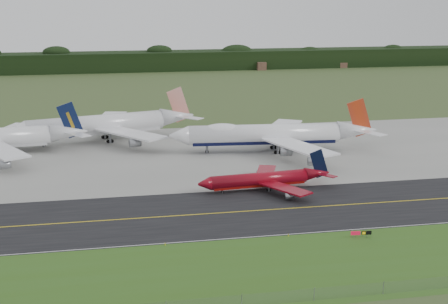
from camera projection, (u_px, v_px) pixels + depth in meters
The scene contains 14 objects.
ground at pixel (272, 204), 147.93m from camera, with size 600.00×600.00×0.00m, color #384620.
grass_verge at pixel (322, 265), 114.60m from camera, with size 400.00×30.00×0.01m, color #365D1B.
taxiway at pixel (277, 209), 144.12m from camera, with size 400.00×32.00×0.02m, color black.
apron at pixel (230, 152), 196.48m from camera, with size 400.00×78.00×0.01m, color gray.
taxiway_centreline at pixel (277, 209), 144.11m from camera, with size 400.00×0.40×0.00m, color gold.
taxiway_edge_line at pixel (297, 234), 129.36m from camera, with size 400.00×0.25×0.00m, color silver.
perimeter_fence at pixel (349, 291), 101.96m from camera, with size 320.00×0.10×320.00m.
horizon_treeline at pixel (163, 62), 407.23m from camera, with size 700.00×25.00×12.00m.
jet_ba_747 at pixel (271, 134), 195.60m from camera, with size 66.02×54.49×16.59m.
jet_red_737 at pixel (266, 179), 158.39m from camera, with size 35.40×28.74×9.55m.
jet_star_tail at pixel (106, 125), 210.12m from camera, with size 63.26×51.93×16.84m.
taxiway_sign at pixel (361, 233), 127.05m from camera, with size 4.28×0.62×1.43m.
edge_marker_left at pixel (165, 244), 123.34m from camera, with size 0.16×0.16×0.50m, color yellow.
edge_marker_center at pixel (288, 235), 127.96m from camera, with size 0.16×0.16×0.50m, color yellow.
Camera 1 is at (-37.64, -135.72, 48.26)m, focal length 50.00 mm.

